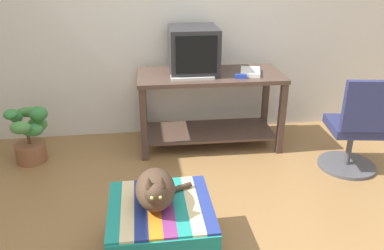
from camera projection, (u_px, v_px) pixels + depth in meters
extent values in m
plane|color=olive|center=(216.00, 250.00, 2.59)|extent=(14.00, 14.00, 0.00)
cube|color=silver|center=(180.00, 10.00, 3.93)|extent=(8.00, 0.10, 2.60)
cube|color=#4C382D|center=(144.00, 125.00, 3.61)|extent=(0.06, 0.06, 0.72)
cube|color=#4C382D|center=(282.00, 119.00, 3.74)|extent=(0.06, 0.06, 0.72)
cube|color=#4C382D|center=(265.00, 100.00, 4.25)|extent=(0.06, 0.06, 0.72)
cube|color=#4C382D|center=(144.00, 105.00, 4.11)|extent=(0.06, 0.06, 0.72)
cube|color=#4C382D|center=(209.00, 131.00, 4.01)|extent=(1.31, 0.57, 0.02)
cube|color=#4C382D|center=(210.00, 76.00, 3.78)|extent=(1.42, 0.67, 0.04)
cube|color=#28282B|center=(193.00, 71.00, 3.82)|extent=(0.33, 0.36, 0.02)
cube|color=#28282B|center=(193.00, 50.00, 3.73)|extent=(0.47, 0.51, 0.44)
cube|color=black|center=(197.00, 55.00, 3.49)|extent=(0.38, 0.02, 0.34)
cube|color=beige|center=(192.00, 77.00, 3.62)|extent=(0.40, 0.15, 0.02)
cube|color=white|center=(250.00, 72.00, 3.76)|extent=(0.25, 0.32, 0.04)
cube|color=#4C4238|center=(161.00, 231.00, 2.49)|extent=(0.61, 0.58, 0.37)
cube|color=#1E897A|center=(114.00, 210.00, 2.38)|extent=(0.08, 0.63, 0.02)
cube|color=beige|center=(128.00, 209.00, 2.39)|extent=(0.08, 0.63, 0.02)
cube|color=navy|center=(141.00, 208.00, 2.40)|extent=(0.08, 0.63, 0.02)
cube|color=orange|center=(154.00, 207.00, 2.41)|extent=(0.08, 0.63, 0.02)
cube|color=#7A2D6B|center=(167.00, 206.00, 2.42)|extent=(0.08, 0.63, 0.02)
cube|color=#1E897A|center=(180.00, 205.00, 2.43)|extent=(0.08, 0.63, 0.02)
cube|color=beige|center=(192.00, 204.00, 2.44)|extent=(0.08, 0.63, 0.02)
cube|color=navy|center=(205.00, 203.00, 2.45)|extent=(0.08, 0.63, 0.02)
ellipsoid|color=#473323|center=(155.00, 189.00, 2.38)|extent=(0.25, 0.37, 0.21)
sphere|color=#473323|center=(156.00, 193.00, 2.23)|extent=(0.13, 0.13, 0.13)
cylinder|color=#473323|center=(171.00, 191.00, 2.52)|extent=(0.29, 0.15, 0.04)
cone|color=#473323|center=(149.00, 182.00, 2.19)|extent=(0.05, 0.05, 0.06)
cone|color=#473323|center=(162.00, 181.00, 2.20)|extent=(0.05, 0.05, 0.06)
sphere|color=#C6D151|center=(152.00, 198.00, 2.17)|extent=(0.02, 0.02, 0.02)
sphere|color=#C6D151|center=(160.00, 197.00, 2.18)|extent=(0.02, 0.02, 0.02)
cylinder|color=brown|center=(31.00, 152.00, 3.69)|extent=(0.28, 0.28, 0.19)
cylinder|color=brown|center=(29.00, 138.00, 3.63)|extent=(0.03, 0.03, 0.11)
ellipsoid|color=#38843D|center=(38.00, 114.00, 3.54)|extent=(0.17, 0.14, 0.14)
ellipsoid|color=#4C8E42|center=(38.00, 124.00, 3.67)|extent=(0.18, 0.11, 0.14)
ellipsoid|color=#4C8E42|center=(28.00, 112.00, 3.66)|extent=(0.21, 0.10, 0.10)
ellipsoid|color=#38843D|center=(16.00, 117.00, 3.58)|extent=(0.12, 0.08, 0.12)
ellipsoid|color=#38843D|center=(11.00, 114.00, 3.47)|extent=(0.12, 0.15, 0.09)
ellipsoid|color=#4C8E42|center=(20.00, 128.00, 3.43)|extent=(0.18, 0.13, 0.12)
ellipsoid|color=#38843D|center=(32.00, 130.00, 3.54)|extent=(0.20, 0.11, 0.12)
cylinder|color=#4C4C51|center=(346.00, 165.00, 3.62)|extent=(0.52, 0.52, 0.03)
cylinder|color=#4C4C51|center=(349.00, 147.00, 3.55)|extent=(0.05, 0.05, 0.34)
cube|color=navy|center=(353.00, 126.00, 3.46)|extent=(0.48, 0.48, 0.08)
cube|color=navy|center=(367.00, 107.00, 3.18)|extent=(0.38, 0.12, 0.44)
cube|color=#2342B7|center=(241.00, 76.00, 3.62)|extent=(0.12, 0.06, 0.04)
cylinder|color=#2351B2|center=(245.00, 71.00, 3.85)|extent=(0.03, 0.14, 0.01)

